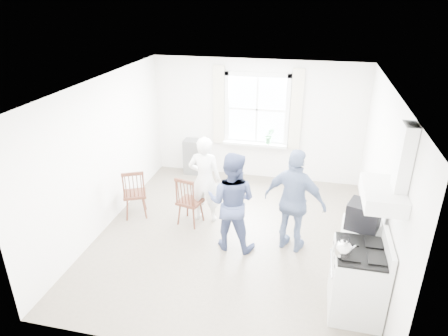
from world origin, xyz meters
TOP-DOWN VIEW (x-y plane):
  - room_shell at (0.00, 0.00)m, footprint 4.62×5.12m
  - window_assembly at (0.00, 2.45)m, footprint 1.88×0.24m
  - range_hood at (2.07, -1.35)m, footprint 0.45×0.76m
  - shelf_unit at (-1.40, 2.33)m, footprint 0.40×0.30m
  - gas_stove at (1.91, -1.35)m, footprint 0.68×0.76m
  - kettle at (1.66, -1.51)m, footprint 0.21×0.21m
  - low_cabinet at (1.98, -0.65)m, footprint 0.50×0.55m
  - stereo_stack at (1.95, -0.73)m, footprint 0.51×0.48m
  - cardboard_box at (1.99, -0.76)m, footprint 0.35×0.30m
  - windsor_chair_a at (-1.86, 0.19)m, footprint 0.53×0.53m
  - windsor_chair_b at (-0.85, 0.15)m, footprint 0.48×0.47m
  - person_left at (-0.60, 0.44)m, footprint 0.59×0.59m
  - person_mid at (0.04, -0.29)m, footprint 0.86×0.86m
  - person_right at (1.01, -0.12)m, footprint 1.26×1.26m
  - potted_plant at (0.30, 2.36)m, footprint 0.23×0.23m

SIDE VIEW (x-z plane):
  - shelf_unit at x=-1.40m, z-range 0.00..0.80m
  - low_cabinet at x=1.98m, z-range 0.00..0.90m
  - gas_stove at x=1.91m, z-range -0.08..1.04m
  - windsor_chair_b at x=-0.85m, z-range 0.10..1.04m
  - windsor_chair_a at x=-1.86m, z-range 0.11..1.07m
  - person_left at x=-0.60m, z-range 0.00..1.61m
  - person_mid at x=0.04m, z-range 0.00..1.65m
  - person_right at x=1.01m, z-range 0.00..1.72m
  - cardboard_box at x=1.99m, z-range 0.90..1.09m
  - potted_plant at x=0.30m, z-range 0.85..1.20m
  - kettle at x=1.66m, z-range 0.90..1.19m
  - stereo_stack at x=1.95m, z-range 0.90..1.27m
  - room_shell at x=0.00m, z-range -0.02..2.62m
  - window_assembly at x=0.00m, z-range 0.61..2.31m
  - range_hood at x=2.07m, z-range 1.43..2.37m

